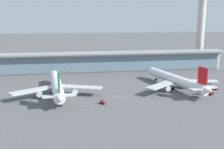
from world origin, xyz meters
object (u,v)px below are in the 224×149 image
at_px(service_truck_near_nose_red, 211,86).
at_px(safety_cone_bravo, 86,107).
at_px(safety_cone_charlie, 67,105).
at_px(safety_cone_delta, 77,106).
at_px(safety_cone_echo, 73,104).
at_px(service_truck_under_wing_red, 205,92).
at_px(control_tower, 201,21).
at_px(safety_cone_alpha, 61,104).
at_px(service_truck_mid_apron_red, 103,102).
at_px(airliner_left_stand, 57,85).
at_px(airliner_centre_stand, 176,80).

bearing_deg(service_truck_near_nose_red, safety_cone_bravo, -164.23).
relative_size(safety_cone_charlie, safety_cone_delta, 1.00).
height_order(safety_cone_bravo, safety_cone_echo, same).
distance_m(service_truck_near_nose_red, safety_cone_charlie, 84.43).
distance_m(service_truck_under_wing_red, safety_cone_echo, 71.21).
relative_size(control_tower, safety_cone_alpha, 100.90).
relative_size(service_truck_mid_apron_red, safety_cone_echo, 4.71).
bearing_deg(service_truck_under_wing_red, safety_cone_alpha, -176.27).
relative_size(airliner_left_stand, safety_cone_bravo, 89.76).
distance_m(safety_cone_alpha, safety_cone_echo, 5.83).
bearing_deg(control_tower, safety_cone_charlie, -140.12).
distance_m(safety_cone_bravo, safety_cone_delta, 4.75).
bearing_deg(control_tower, service_truck_near_nose_red, -112.21).
bearing_deg(service_truck_mid_apron_red, safety_cone_alpha, 174.86).
bearing_deg(control_tower, safety_cone_delta, -138.64).
relative_size(airliner_left_stand, service_truck_near_nose_red, 8.73).
distance_m(service_truck_under_wing_red, safety_cone_bravo, 65.97).
height_order(airliner_left_stand, control_tower, control_tower).
xyz_separation_m(airliner_left_stand, safety_cone_delta, (10.24, -21.28, -4.95)).
bearing_deg(safety_cone_bravo, safety_cone_alpha, 154.67).
height_order(service_truck_near_nose_red, safety_cone_delta, service_truck_near_nose_red).
bearing_deg(service_truck_under_wing_red, airliner_centre_stand, 126.54).
distance_m(service_truck_near_nose_red, safety_cone_alpha, 87.09).
xyz_separation_m(safety_cone_alpha, safety_cone_echo, (5.83, 0.16, 0.00)).
distance_m(service_truck_mid_apron_red, safety_cone_delta, 12.41).
xyz_separation_m(airliner_centre_stand, safety_cone_delta, (-58.37, -22.78, -4.95)).
bearing_deg(safety_cone_charlie, control_tower, 39.88).
xyz_separation_m(safety_cone_alpha, safety_cone_delta, (7.66, -3.15, 0.00)).
distance_m(airliner_left_stand, service_truck_under_wing_red, 80.60).
bearing_deg(safety_cone_bravo, airliner_centre_stand, 24.90).
relative_size(airliner_centre_stand, safety_cone_bravo, 88.96).
bearing_deg(service_truck_near_nose_red, safety_cone_delta, -166.69).
xyz_separation_m(control_tower, safety_cone_charlie, (-114.67, -95.81, -38.22)).
height_order(service_truck_near_nose_red, service_truck_mid_apron_red, service_truck_near_nose_red).
xyz_separation_m(airliner_centre_stand, safety_cone_bravo, (-54.27, -25.19, -4.95)).
distance_m(airliner_centre_stand, service_truck_under_wing_red, 18.54).
xyz_separation_m(service_truck_mid_apron_red, safety_cone_echo, (-14.16, 1.96, -0.56)).
bearing_deg(service_truck_under_wing_red, safety_cone_charlie, -174.56).
bearing_deg(service_truck_near_nose_red, airliner_centre_stand, 167.68).
xyz_separation_m(service_truck_near_nose_red, safety_cone_bravo, (-73.97, -20.89, -1.37)).
bearing_deg(safety_cone_delta, safety_cone_alpha, 157.65).
bearing_deg(safety_cone_charlie, service_truck_under_wing_red, 5.44).
height_order(airliner_left_stand, safety_cone_charlie, airliner_left_stand).
xyz_separation_m(airliner_centre_stand, safety_cone_charlie, (-62.92, -21.63, -4.95)).
bearing_deg(airliner_centre_stand, control_tower, 55.10).
height_order(airliner_centre_stand, service_truck_under_wing_red, airliner_centre_stand).
bearing_deg(airliner_centre_stand, safety_cone_alpha, -163.44).
distance_m(airliner_centre_stand, service_truck_near_nose_red, 20.48).
bearing_deg(service_truck_mid_apron_red, service_truck_under_wing_red, 6.83).
bearing_deg(safety_cone_charlie, safety_cone_bravo, -22.37).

